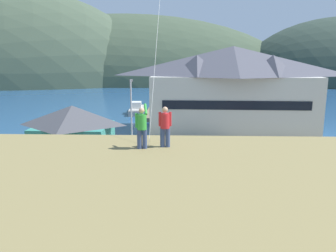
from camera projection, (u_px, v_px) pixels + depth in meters
name	position (u px, v px, depth m)	size (l,w,h in m)	color
ground_plane	(159.00, 196.00, 23.46)	(600.00, 600.00, 0.00)	#66604C
parking_lot_pad	(162.00, 172.00, 28.34)	(40.00, 20.00, 0.10)	gray
bay_water	(174.00, 97.00, 82.16)	(360.00, 84.00, 0.03)	navy
far_hill_east_peak	(19.00, 82.00, 133.26)	(92.79, 52.93, 61.71)	#334733
far_hill_center_saddle	(124.00, 81.00, 142.29)	(145.83, 70.34, 55.41)	#3D4C38
harbor_lodge	(232.00, 87.00, 43.45)	(22.77, 9.93, 11.27)	beige
storage_shed_near_lot	(73.00, 133.00, 30.51)	(7.34, 5.95, 5.47)	#338475
wharf_dock	(156.00, 112.00, 57.71)	(3.20, 15.38, 0.70)	#70604C
moored_boat_wharfside	(137.00, 109.00, 58.49)	(2.92, 7.69, 2.16)	#A8A399
parked_car_mid_row_far	(165.00, 153.00, 30.54)	(4.34, 2.33, 1.82)	#9EA3A8
parked_car_front_row_red	(222.00, 154.00, 30.24)	(4.33, 2.32, 1.82)	#9EA3A8
parked_car_front_row_silver	(321.00, 182.00, 23.34)	(4.35, 2.37, 1.82)	red
parked_car_lone_by_shed	(103.00, 179.00, 23.92)	(4.24, 2.13, 1.82)	slate
parked_car_mid_row_near	(315.00, 161.00, 28.21)	(4.23, 2.12, 1.82)	#236633
parking_light_pole	(131.00, 112.00, 33.00)	(0.24, 0.78, 7.55)	#ADADB2
person_kite_flyer	(142.00, 126.00, 13.60)	(0.52, 0.69, 1.86)	#384770
person_companion	(165.00, 125.00, 13.85)	(0.55, 0.40, 1.74)	#384770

